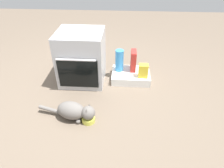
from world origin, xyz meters
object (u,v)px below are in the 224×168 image
(water_bottle, at_px, (119,60))
(food_bowl, at_px, (88,119))
(oven, at_px, (82,57))
(cat, at_px, (74,111))
(snack_bag, at_px, (143,71))
(pantry_cabinet, at_px, (131,76))
(cereal_box, at_px, (133,61))

(water_bottle, bearing_deg, food_bowl, -108.17)
(oven, relative_size, food_bowl, 4.85)
(cat, xyz_separation_m, water_bottle, (0.44, 0.86, 0.15))
(oven, height_order, water_bottle, oven)
(snack_bag, bearing_deg, pantry_cabinet, 146.40)
(cat, distance_m, snack_bag, 1.04)
(pantry_cabinet, height_order, water_bottle, water_bottle)
(pantry_cabinet, bearing_deg, cat, -126.45)
(cat, distance_m, water_bottle, 0.98)
(oven, xyz_separation_m, food_bowl, (0.20, -0.79, -0.30))
(food_bowl, height_order, cereal_box, cereal_box)
(cat, distance_m, cereal_box, 1.10)
(pantry_cabinet, bearing_deg, snack_bag, -33.60)
(snack_bag, bearing_deg, food_bowl, -129.38)
(oven, distance_m, pantry_cabinet, 0.71)
(cereal_box, distance_m, snack_bag, 0.22)
(cat, xyz_separation_m, snack_bag, (0.75, 0.71, 0.09))
(water_bottle, distance_m, cereal_box, 0.19)
(food_bowl, bearing_deg, cat, 168.83)
(food_bowl, relative_size, snack_bag, 0.78)
(pantry_cabinet, bearing_deg, food_bowl, -118.32)
(food_bowl, bearing_deg, cereal_box, 62.36)
(cat, bearing_deg, snack_bag, 54.47)
(pantry_cabinet, xyz_separation_m, snack_bag, (0.15, -0.10, 0.14))
(oven, distance_m, cereal_box, 0.69)
(water_bottle, bearing_deg, oven, -168.49)
(pantry_cabinet, bearing_deg, oven, -175.38)
(food_bowl, xyz_separation_m, cat, (-0.15, 0.03, 0.08))
(pantry_cabinet, distance_m, food_bowl, 0.96)
(oven, xyz_separation_m, snack_bag, (0.80, -0.05, -0.14))
(cat, height_order, water_bottle, water_bottle)
(water_bottle, bearing_deg, snack_bag, -25.27)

